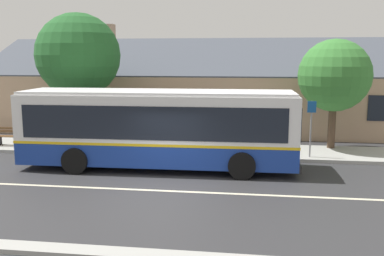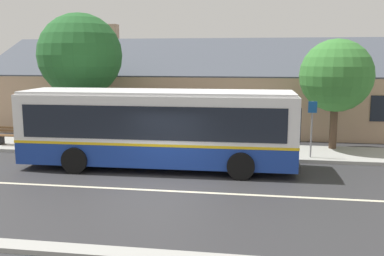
{
  "view_description": "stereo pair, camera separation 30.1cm",
  "coord_description": "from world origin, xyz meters",
  "px_view_note": "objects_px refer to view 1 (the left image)",
  "views": [
    {
      "loc": [
        2.89,
        -13.31,
        4.37
      ],
      "look_at": [
        0.55,
        3.78,
        1.49
      ],
      "focal_mm": 40.0,
      "sensor_mm": 36.0,
      "label": 1
    },
    {
      "loc": [
        3.19,
        -13.27,
        4.37
      ],
      "look_at": [
        0.55,
        3.78,
        1.49
      ],
      "focal_mm": 40.0,
      "sensor_mm": 36.0,
      "label": 2
    }
  ],
  "objects_px": {
    "street_tree_secondary": "(76,58)",
    "bus_stop_sign": "(311,122)",
    "transit_bus": "(158,127)",
    "bench_down_street": "(107,139)",
    "bench_by_building": "(10,137)",
    "street_tree_primary": "(335,78)"
  },
  "relations": [
    {
      "from": "street_tree_secondary",
      "to": "bus_stop_sign",
      "type": "distance_m",
      "value": 11.56
    },
    {
      "from": "transit_bus",
      "to": "bench_down_street",
      "type": "xyz_separation_m",
      "value": [
        -3.07,
        2.7,
        -1.08
      ]
    },
    {
      "from": "transit_bus",
      "to": "street_tree_secondary",
      "type": "height_order",
      "value": "street_tree_secondary"
    },
    {
      "from": "bus_stop_sign",
      "to": "transit_bus",
      "type": "bearing_deg",
      "value": -161.14
    },
    {
      "from": "transit_bus",
      "to": "bench_by_building",
      "type": "xyz_separation_m",
      "value": [
        -7.8,
        2.54,
        -1.09
      ]
    },
    {
      "from": "bench_down_street",
      "to": "street_tree_secondary",
      "type": "relative_size",
      "value": 0.28
    },
    {
      "from": "transit_bus",
      "to": "bus_stop_sign",
      "type": "distance_m",
      "value": 6.47
    },
    {
      "from": "street_tree_primary",
      "to": "street_tree_secondary",
      "type": "relative_size",
      "value": 0.8
    },
    {
      "from": "bench_by_building",
      "to": "bus_stop_sign",
      "type": "height_order",
      "value": "bus_stop_sign"
    },
    {
      "from": "street_tree_primary",
      "to": "transit_bus",
      "type": "bearing_deg",
      "value": -150.29
    },
    {
      "from": "bus_stop_sign",
      "to": "bench_by_building",
      "type": "bearing_deg",
      "value": 178.16
    },
    {
      "from": "bench_by_building",
      "to": "bench_down_street",
      "type": "height_order",
      "value": "same"
    },
    {
      "from": "street_tree_secondary",
      "to": "bus_stop_sign",
      "type": "relative_size",
      "value": 2.71
    },
    {
      "from": "bench_down_street",
      "to": "bus_stop_sign",
      "type": "height_order",
      "value": "bus_stop_sign"
    },
    {
      "from": "street_tree_secondary",
      "to": "bench_by_building",
      "type": "bearing_deg",
      "value": -152.09
    },
    {
      "from": "bench_down_street",
      "to": "street_tree_primary",
      "type": "relative_size",
      "value": 0.35
    },
    {
      "from": "bench_by_building",
      "to": "bench_down_street",
      "type": "relative_size",
      "value": 0.9
    },
    {
      "from": "street_tree_primary",
      "to": "bus_stop_sign",
      "type": "height_order",
      "value": "street_tree_primary"
    },
    {
      "from": "transit_bus",
      "to": "street_tree_primary",
      "type": "xyz_separation_m",
      "value": [
        7.38,
        4.21,
        1.73
      ]
    },
    {
      "from": "street_tree_secondary",
      "to": "street_tree_primary",
      "type": "bearing_deg",
      "value": 0.75
    },
    {
      "from": "street_tree_primary",
      "to": "street_tree_secondary",
      "type": "xyz_separation_m",
      "value": [
        -12.33,
        -0.16,
        0.91
      ]
    },
    {
      "from": "street_tree_primary",
      "to": "bus_stop_sign",
      "type": "xyz_separation_m",
      "value": [
        -1.26,
        -2.12,
        -1.75
      ]
    }
  ]
}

